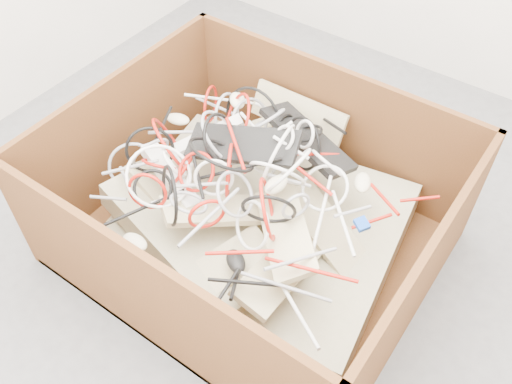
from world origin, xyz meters
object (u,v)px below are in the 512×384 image
Objects in this scene: power_strip_left at (210,136)px; vga_plug at (362,224)px; cardboard_box at (249,222)px; power_strip_right at (170,177)px.

vga_plug is (0.68, -0.06, 0.01)m from power_strip_left.
vga_plug is at bearing -61.35° from power_strip_left.
power_strip_left is 6.01× the size of vga_plug.
cardboard_box is 0.48m from vga_plug.
power_strip_right is at bearing -150.81° from cardboard_box.
cardboard_box is 4.18× the size of power_strip_right.
power_strip_left reaches higher than power_strip_right.
cardboard_box is at bearing 47.75° from power_strip_right.
power_strip_left is (-0.26, 0.11, 0.23)m from cardboard_box.
power_strip_left is at bearing 112.17° from power_strip_right.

